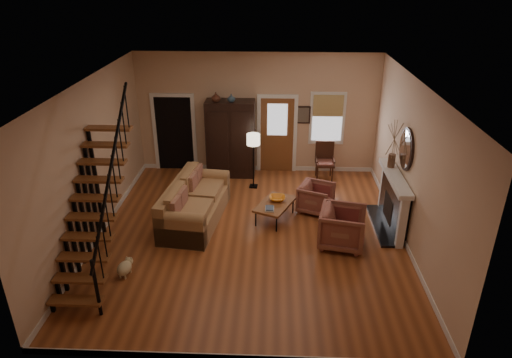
{
  "coord_description": "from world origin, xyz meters",
  "views": [
    {
      "loc": [
        0.47,
        -8.44,
        5.29
      ],
      "look_at": [
        0.1,
        0.4,
        1.15
      ],
      "focal_mm": 32.0,
      "sensor_mm": 36.0,
      "label": 1
    }
  ],
  "objects_px": {
    "sofa": "(195,203)",
    "coffee_table": "(275,211)",
    "floor_lamp": "(253,161)",
    "armchair_right": "(316,198)",
    "armchair_left": "(343,227)",
    "armoire": "(231,139)",
    "side_chair": "(325,162)"
  },
  "relations": [
    {
      "from": "coffee_table",
      "to": "floor_lamp",
      "type": "height_order",
      "value": "floor_lamp"
    },
    {
      "from": "armchair_right",
      "to": "floor_lamp",
      "type": "distance_m",
      "value": 2.01
    },
    {
      "from": "coffee_table",
      "to": "floor_lamp",
      "type": "distance_m",
      "value": 1.85
    },
    {
      "from": "sofa",
      "to": "armchair_right",
      "type": "bearing_deg",
      "value": 18.56
    },
    {
      "from": "armoire",
      "to": "sofa",
      "type": "height_order",
      "value": "armoire"
    },
    {
      "from": "armoire",
      "to": "armchair_right",
      "type": "bearing_deg",
      "value": -42.72
    },
    {
      "from": "coffee_table",
      "to": "side_chair",
      "type": "xyz_separation_m",
      "value": [
        1.33,
        2.26,
        0.3
      ]
    },
    {
      "from": "armoire",
      "to": "armchair_left",
      "type": "bearing_deg",
      "value": -52.94
    },
    {
      "from": "armoire",
      "to": "coffee_table",
      "type": "relative_size",
      "value": 1.94
    },
    {
      "from": "armoire",
      "to": "sofa",
      "type": "bearing_deg",
      "value": -102.64
    },
    {
      "from": "armchair_left",
      "to": "side_chair",
      "type": "xyz_separation_m",
      "value": [
        -0.06,
        3.26,
        0.09
      ]
    },
    {
      "from": "coffee_table",
      "to": "armchair_right",
      "type": "distance_m",
      "value": 1.07
    },
    {
      "from": "side_chair",
      "to": "armoire",
      "type": "bearing_deg",
      "value": 175.52
    },
    {
      "from": "armoire",
      "to": "floor_lamp",
      "type": "distance_m",
      "value": 1.06
    },
    {
      "from": "armchair_right",
      "to": "floor_lamp",
      "type": "bearing_deg",
      "value": 73.1
    },
    {
      "from": "floor_lamp",
      "to": "side_chair",
      "type": "bearing_deg",
      "value": 16.99
    },
    {
      "from": "sofa",
      "to": "floor_lamp",
      "type": "relative_size",
      "value": 1.67
    },
    {
      "from": "sofa",
      "to": "coffee_table",
      "type": "relative_size",
      "value": 2.25
    },
    {
      "from": "sofa",
      "to": "side_chair",
      "type": "bearing_deg",
      "value": 44.35
    },
    {
      "from": "armoire",
      "to": "armchair_right",
      "type": "height_order",
      "value": "armoire"
    },
    {
      "from": "sofa",
      "to": "side_chair",
      "type": "relative_size",
      "value": 2.4
    },
    {
      "from": "armchair_left",
      "to": "armchair_right",
      "type": "bearing_deg",
      "value": 28.39
    },
    {
      "from": "sofa",
      "to": "floor_lamp",
      "type": "distance_m",
      "value": 2.19
    },
    {
      "from": "floor_lamp",
      "to": "armoire",
      "type": "bearing_deg",
      "value": 129.78
    },
    {
      "from": "armchair_right",
      "to": "floor_lamp",
      "type": "height_order",
      "value": "floor_lamp"
    },
    {
      "from": "armoire",
      "to": "armchair_left",
      "type": "xyz_separation_m",
      "value": [
        2.61,
        -3.46,
        -0.63
      ]
    },
    {
      "from": "floor_lamp",
      "to": "armchair_left",
      "type": "bearing_deg",
      "value": -53.78
    },
    {
      "from": "armoire",
      "to": "floor_lamp",
      "type": "xyz_separation_m",
      "value": [
        0.65,
        -0.78,
        -0.32
      ]
    },
    {
      "from": "armchair_right",
      "to": "armchair_left",
      "type": "bearing_deg",
      "value": -141.55
    },
    {
      "from": "sofa",
      "to": "coffee_table",
      "type": "distance_m",
      "value": 1.82
    },
    {
      "from": "floor_lamp",
      "to": "armchair_right",
      "type": "bearing_deg",
      "value": -38.87
    },
    {
      "from": "sofa",
      "to": "armchair_right",
      "type": "height_order",
      "value": "sofa"
    }
  ]
}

